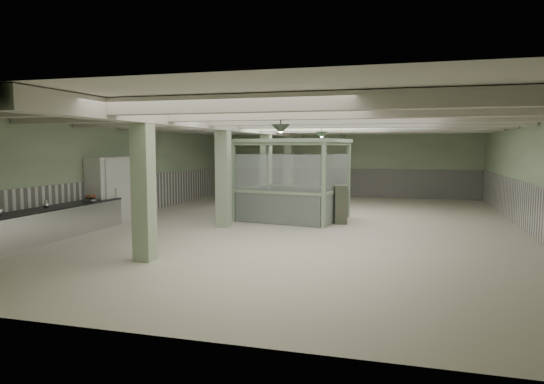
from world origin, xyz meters
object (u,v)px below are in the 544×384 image
(walkin_cooler, at_px, (116,188))
(guard_booth, at_px, (293,166))
(prep_counter, at_px, (55,222))
(filing_cabinet, at_px, (340,204))

(walkin_cooler, bearing_deg, guard_booth, 20.00)
(walkin_cooler, relative_size, guard_booth, 0.64)
(walkin_cooler, bearing_deg, prep_counter, -88.52)
(prep_counter, height_order, guard_booth, guard_booth)
(prep_counter, relative_size, guard_booth, 1.34)
(prep_counter, xyz_separation_m, guard_booth, (5.85, 5.42, 1.48))
(guard_booth, distance_m, filing_cabinet, 2.28)
(filing_cabinet, bearing_deg, prep_counter, -160.54)
(walkin_cooler, bearing_deg, filing_cabinet, 12.11)
(prep_counter, xyz_separation_m, walkin_cooler, (-0.08, 3.26, 0.74))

